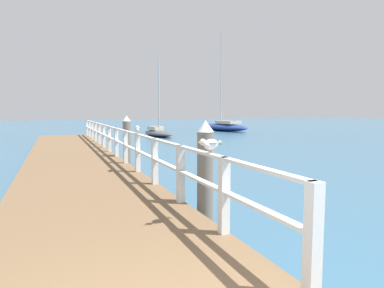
{
  "coord_description": "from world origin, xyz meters",
  "views": [
    {
      "loc": [
        -0.57,
        -1.38,
        1.98
      ],
      "look_at": [
        3.36,
        8.29,
        0.96
      ],
      "focal_mm": 31.62,
      "sensor_mm": 36.0,
      "label": 1
    }
  ],
  "objects_px": {
    "dock_piling_near": "(205,173)",
    "boat_3": "(158,132)",
    "seagull_foreground": "(210,144)",
    "seagull_background": "(137,128)",
    "boat_1": "(223,126)",
    "dock_piling_far": "(127,141)"
  },
  "relations": [
    {
      "from": "dock_piling_near",
      "to": "boat_3",
      "type": "xyz_separation_m",
      "value": [
        5.15,
        20.42,
        -0.59
      ]
    },
    {
      "from": "seagull_foreground",
      "to": "seagull_background",
      "type": "xyz_separation_m",
      "value": [
        0.01,
        4.51,
        0.0
      ]
    },
    {
      "from": "seagull_foreground",
      "to": "boat_3",
      "type": "xyz_separation_m",
      "value": [
        5.54,
        21.44,
        -1.2
      ]
    },
    {
      "from": "dock_piling_near",
      "to": "seagull_foreground",
      "type": "height_order",
      "value": "dock_piling_near"
    },
    {
      "from": "seagull_background",
      "to": "boat_1",
      "type": "xyz_separation_m",
      "value": [
        13.9,
        21.88,
        -1.09
      ]
    },
    {
      "from": "boat_1",
      "to": "boat_3",
      "type": "xyz_separation_m",
      "value": [
        -8.36,
        -4.95,
        -0.11
      ]
    },
    {
      "from": "dock_piling_near",
      "to": "seagull_foreground",
      "type": "distance_m",
      "value": 1.25
    },
    {
      "from": "boat_1",
      "to": "dock_piling_far",
      "type": "bearing_deg",
      "value": -133.43
    },
    {
      "from": "dock_piling_near",
      "to": "seagull_background",
      "type": "xyz_separation_m",
      "value": [
        -0.38,
        3.49,
        0.61
      ]
    },
    {
      "from": "dock_piling_near",
      "to": "seagull_foreground",
      "type": "relative_size",
      "value": 4.07
    },
    {
      "from": "dock_piling_near",
      "to": "boat_1",
      "type": "distance_m",
      "value": 28.75
    },
    {
      "from": "dock_piling_near",
      "to": "dock_piling_far",
      "type": "bearing_deg",
      "value": 90.0
    },
    {
      "from": "seagull_foreground",
      "to": "dock_piling_near",
      "type": "bearing_deg",
      "value": -46.6
    },
    {
      "from": "dock_piling_near",
      "to": "seagull_background",
      "type": "height_order",
      "value": "dock_piling_near"
    },
    {
      "from": "seagull_foreground",
      "to": "boat_3",
      "type": "relative_size",
      "value": 0.07
    },
    {
      "from": "seagull_foreground",
      "to": "seagull_background",
      "type": "height_order",
      "value": "same"
    },
    {
      "from": "dock_piling_near",
      "to": "boat_3",
      "type": "bearing_deg",
      "value": 75.83
    },
    {
      "from": "seagull_background",
      "to": "dock_piling_far",
      "type": "bearing_deg",
      "value": -83.16
    },
    {
      "from": "dock_piling_far",
      "to": "boat_1",
      "type": "xyz_separation_m",
      "value": [
        13.52,
        18.59,
        -0.48
      ]
    },
    {
      "from": "boat_3",
      "to": "seagull_background",
      "type": "bearing_deg",
      "value": 65.83
    },
    {
      "from": "seagull_foreground",
      "to": "boat_3",
      "type": "distance_m",
      "value": 22.18
    },
    {
      "from": "boat_1",
      "to": "seagull_foreground",
      "type": "bearing_deg",
      "value": -125.19
    }
  ]
}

